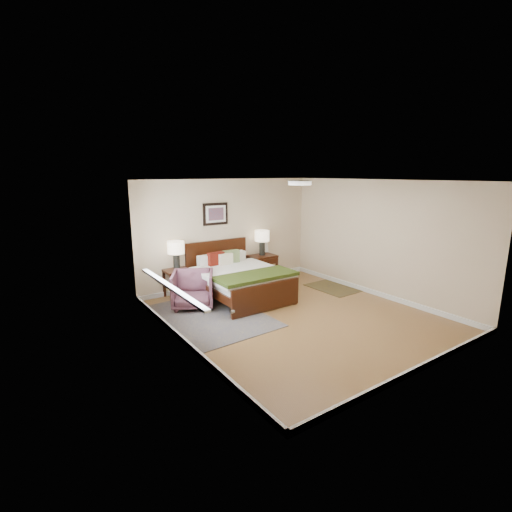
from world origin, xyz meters
name	(u,v)px	position (x,y,z in m)	size (l,w,h in m)	color
floor	(296,316)	(0.00, 0.00, 0.00)	(5.00, 5.00, 0.00)	olive
back_wall	(229,233)	(0.00, 2.50, 1.25)	(4.50, 0.04, 2.50)	#CBB593
front_wall	(427,284)	(0.00, -2.50, 1.25)	(4.50, 0.04, 2.50)	#CBB593
left_wall	(182,269)	(-2.25, 0.00, 1.25)	(0.04, 5.00, 2.50)	#CBB593
right_wall	(378,239)	(2.25, 0.00, 1.25)	(0.04, 5.00, 2.50)	#CBB593
ceiling	(300,181)	(0.00, 0.00, 2.50)	(4.50, 5.00, 0.02)	white
window	(168,252)	(-2.20, 0.70, 1.38)	(0.11, 2.72, 1.32)	silver
door	(248,317)	(-2.23, -1.75, 1.07)	(0.06, 1.00, 2.18)	silver
ceil_fixture	(300,183)	(0.00, 0.00, 2.47)	(0.44, 0.44, 0.08)	white
bed	(239,275)	(-0.35, 1.50, 0.51)	(1.68, 2.03, 1.09)	#321407
wall_art	(216,214)	(-0.35, 2.47, 1.72)	(0.62, 0.05, 0.50)	black
nightstand_left	(178,275)	(-1.42, 2.25, 0.49)	(0.52, 0.46, 0.61)	#321407
nightstand_right	(262,266)	(0.80, 2.26, 0.39)	(0.66, 0.49, 0.65)	#321407
lamp_left	(176,250)	(-1.42, 2.27, 1.05)	(0.35, 0.35, 0.61)	black
lamp_right	(262,238)	(0.80, 2.27, 1.08)	(0.35, 0.35, 0.61)	black
armchair	(193,289)	(-1.41, 1.52, 0.37)	(0.79, 0.81, 0.74)	brown
rug_persian	(211,316)	(-1.35, 0.89, 0.01)	(1.74, 2.45, 0.01)	#0D1945
rug_navy	(332,288)	(1.80, 0.83, 0.01)	(0.77, 1.16, 0.01)	black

